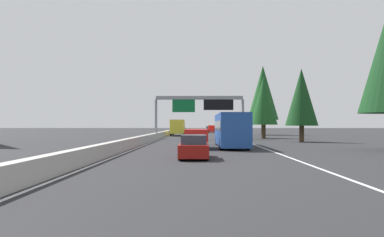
# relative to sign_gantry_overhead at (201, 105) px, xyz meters

# --- Properties ---
(ground_plane) EXTENTS (320.00, 320.00, 0.00)m
(ground_plane) POSITION_rel_sign_gantry_overhead_xyz_m (8.54, 6.04, -4.88)
(ground_plane) COLOR #262628
(median_barrier) EXTENTS (180.00, 0.56, 0.90)m
(median_barrier) POSITION_rel_sign_gantry_overhead_xyz_m (28.54, 6.34, -4.43)
(median_barrier) COLOR #ADAAA3
(median_barrier) RESTS_ON ground
(shoulder_stripe_right) EXTENTS (160.00, 0.16, 0.01)m
(shoulder_stripe_right) POSITION_rel_sign_gantry_overhead_xyz_m (18.54, -5.48, -4.88)
(shoulder_stripe_right) COLOR silver
(shoulder_stripe_right) RESTS_ON ground
(shoulder_stripe_median) EXTENTS (160.00, 0.16, 0.01)m
(shoulder_stripe_median) POSITION_rel_sign_gantry_overhead_xyz_m (18.54, 5.79, -4.88)
(shoulder_stripe_median) COLOR silver
(shoulder_stripe_median) RESTS_ON ground
(sign_gantry_overhead) EXTENTS (0.50, 12.68, 6.14)m
(sign_gantry_overhead) POSITION_rel_sign_gantry_overhead_xyz_m (0.00, 0.00, 0.00)
(sign_gantry_overhead) COLOR gray
(sign_gantry_overhead) RESTS_ON ground
(sedan_mid_right) EXTENTS (4.40, 1.80, 1.47)m
(sedan_mid_right) POSITION_rel_sign_gantry_overhead_xyz_m (-31.04, 0.60, -4.20)
(sedan_mid_right) COLOR maroon
(sedan_mid_right) RESTS_ON ground
(minivan_near_center) EXTENTS (5.00, 1.95, 1.69)m
(minivan_near_center) POSITION_rel_sign_gantry_overhead_xyz_m (-21.05, 0.49, -3.93)
(minivan_near_center) COLOR red
(minivan_near_center) RESTS_ON ground
(box_truck_far_center) EXTENTS (8.50, 2.40, 2.95)m
(box_truck_far_center) POSITION_rel_sign_gantry_overhead_xyz_m (16.97, 4.13, -3.27)
(box_truck_far_center) COLOR gold
(box_truck_far_center) RESTS_ON ground
(sedan_distant_b) EXTENTS (4.40, 1.80, 1.47)m
(sedan_distant_b) POSITION_rel_sign_gantry_overhead_xyz_m (71.79, -2.91, -4.20)
(sedan_distant_b) COLOR slate
(sedan_distant_b) RESTS_ON ground
(bus_mid_left) EXTENTS (11.50, 2.55, 3.10)m
(bus_mid_left) POSITION_rel_sign_gantry_overhead_xyz_m (-18.70, -2.72, -3.17)
(bus_mid_left) COLOR #1E4793
(bus_mid_left) RESTS_ON ground
(sedan_far_left) EXTENTS (4.40, 1.80, 1.47)m
(sedan_far_left) POSITION_rel_sign_gantry_overhead_xyz_m (55.61, -2.75, -4.20)
(sedan_far_left) COLOR #1E4793
(sedan_far_left) RESTS_ON ground
(pickup_mid_center) EXTENTS (5.60, 2.00, 1.86)m
(pickup_mid_center) POSITION_rel_sign_gantry_overhead_xyz_m (42.89, -3.07, -3.97)
(pickup_mid_center) COLOR red
(pickup_mid_center) RESTS_ON ground
(conifer_right_near) EXTENTS (3.91, 3.91, 8.89)m
(conifer_right_near) POSITION_rel_sign_gantry_overhead_xyz_m (-8.00, -12.15, 0.51)
(conifer_right_near) COLOR #4C3823
(conifer_right_near) RESTS_ON ground
(conifer_right_mid) EXTENTS (4.14, 4.14, 9.40)m
(conifer_right_mid) POSITION_rel_sign_gantry_overhead_xyz_m (3.92, -9.58, 0.82)
(conifer_right_mid) COLOR #4C3823
(conifer_right_mid) RESTS_ON ground
(conifer_right_far) EXTENTS (6.09, 6.09, 13.83)m
(conifer_right_far) POSITION_rel_sign_gantry_overhead_xyz_m (22.62, -12.55, 3.53)
(conifer_right_far) COLOR #4C3823
(conifer_right_far) RESTS_ON ground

